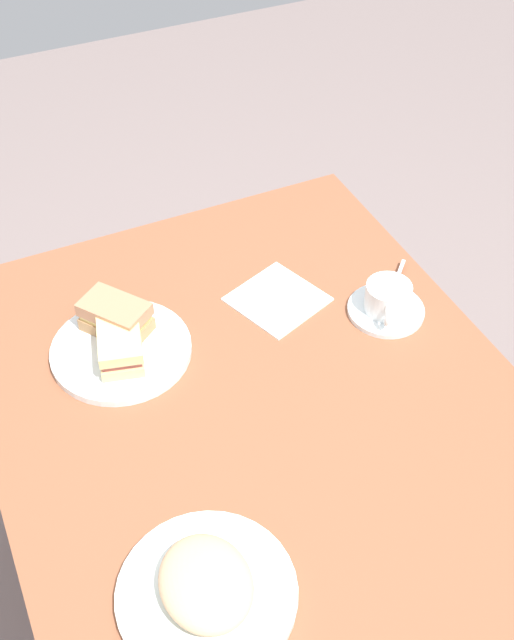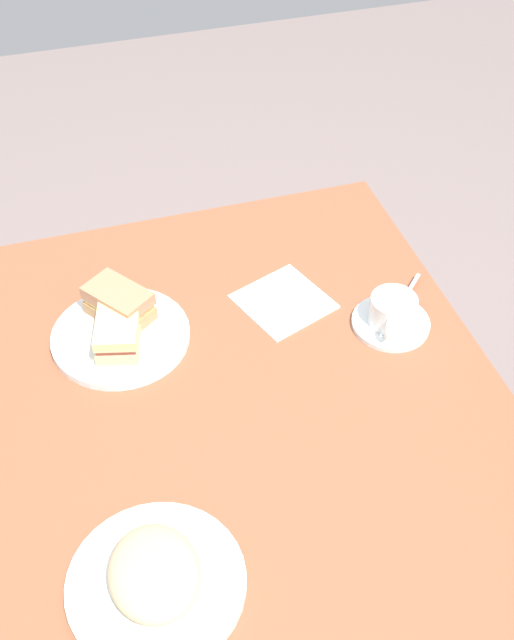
{
  "view_description": "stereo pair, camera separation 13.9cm",
  "coord_description": "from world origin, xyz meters",
  "px_view_note": "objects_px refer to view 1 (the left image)",
  "views": [
    {
      "loc": [
        0.77,
        -0.35,
        1.76
      ],
      "look_at": [
        -0.14,
        0.06,
        0.78
      ],
      "focal_mm": 44.31,
      "sensor_mm": 36.0,
      "label": 1
    },
    {
      "loc": [
        0.82,
        -0.22,
        1.76
      ],
      "look_at": [
        -0.14,
        0.06,
        0.78
      ],
      "focal_mm": 44.31,
      "sensor_mm": 36.0,
      "label": 2
    }
  ],
  "objects_px": {
    "sandwich_front": "(120,339)",
    "coffee_cup": "(388,297)",
    "sandwich_back": "(116,317)",
    "spoon": "(396,281)",
    "sandwich_plate": "(121,350)",
    "napkin": "(277,299)",
    "coffee_saucer": "(386,310)",
    "side_plate": "(207,593)",
    "dining_table": "(256,433)"
  },
  "relations": [
    {
      "from": "sandwich_plate",
      "to": "spoon",
      "type": "distance_m",
      "value": 0.53
    },
    {
      "from": "sandwich_plate",
      "to": "side_plate",
      "type": "xyz_separation_m",
      "value": [
        0.48,
        -0.03,
        0.0
      ]
    },
    {
      "from": "sandwich_front",
      "to": "coffee_cup",
      "type": "height_order",
      "value": "sandwich_front"
    },
    {
      "from": "napkin",
      "to": "dining_table",
      "type": "bearing_deg",
      "value": -34.27
    },
    {
      "from": "sandwich_plate",
      "to": "sandwich_front",
      "type": "relative_size",
      "value": 1.58
    },
    {
      "from": "coffee_cup",
      "to": "napkin",
      "type": "xyz_separation_m",
      "value": [
        -0.11,
        -0.17,
        -0.04
      ]
    },
    {
      "from": "sandwich_back",
      "to": "dining_table",
      "type": "bearing_deg",
      "value": 34.67
    },
    {
      "from": "coffee_saucer",
      "to": "coffee_cup",
      "type": "height_order",
      "value": "coffee_cup"
    },
    {
      "from": "sandwich_front",
      "to": "coffee_cup",
      "type": "distance_m",
      "value": 0.48
    },
    {
      "from": "sandwich_front",
      "to": "dining_table",
      "type": "bearing_deg",
      "value": 43.28
    },
    {
      "from": "dining_table",
      "to": "coffee_cup",
      "type": "bearing_deg",
      "value": 105.43
    },
    {
      "from": "side_plate",
      "to": "napkin",
      "type": "height_order",
      "value": "side_plate"
    },
    {
      "from": "sandwich_front",
      "to": "spoon",
      "type": "height_order",
      "value": "sandwich_front"
    },
    {
      "from": "sandwich_back",
      "to": "side_plate",
      "type": "xyz_separation_m",
      "value": [
        0.52,
        -0.04,
        -0.04
      ]
    },
    {
      "from": "coffee_cup",
      "to": "side_plate",
      "type": "xyz_separation_m",
      "value": [
        0.37,
        -0.51,
        -0.03
      ]
    },
    {
      "from": "dining_table",
      "to": "sandwich_plate",
      "type": "distance_m",
      "value": 0.28
    },
    {
      "from": "coffee_cup",
      "to": "sandwich_back",
      "type": "bearing_deg",
      "value": -108.24
    },
    {
      "from": "coffee_saucer",
      "to": "napkin",
      "type": "relative_size",
      "value": 0.94
    },
    {
      "from": "sandwich_plate",
      "to": "napkin",
      "type": "bearing_deg",
      "value": 91.34
    },
    {
      "from": "sandwich_plate",
      "to": "side_plate",
      "type": "bearing_deg",
      "value": -4.04
    },
    {
      "from": "napkin",
      "to": "coffee_cup",
      "type": "bearing_deg",
      "value": 55.52
    },
    {
      "from": "napkin",
      "to": "coffee_saucer",
      "type": "bearing_deg",
      "value": 55.96
    },
    {
      "from": "spoon",
      "to": "sandwich_back",
      "type": "bearing_deg",
      "value": -100.64
    },
    {
      "from": "dining_table",
      "to": "sandwich_plate",
      "type": "height_order",
      "value": "sandwich_plate"
    },
    {
      "from": "dining_table",
      "to": "coffee_cup",
      "type": "height_order",
      "value": "coffee_cup"
    },
    {
      "from": "dining_table",
      "to": "spoon",
      "type": "height_order",
      "value": "spoon"
    },
    {
      "from": "sandwich_front",
      "to": "sandwich_back",
      "type": "relative_size",
      "value": 1.14
    },
    {
      "from": "sandwich_plate",
      "to": "sandwich_back",
      "type": "distance_m",
      "value": 0.06
    },
    {
      "from": "coffee_saucer",
      "to": "sandwich_plate",
      "type": "bearing_deg",
      "value": -102.58
    },
    {
      "from": "dining_table",
      "to": "spoon",
      "type": "relative_size",
      "value": 13.22
    },
    {
      "from": "dining_table",
      "to": "napkin",
      "type": "distance_m",
      "value": 0.26
    },
    {
      "from": "sandwich_front",
      "to": "sandwich_back",
      "type": "distance_m",
      "value": 0.05
    },
    {
      "from": "sandwich_back",
      "to": "coffee_saucer",
      "type": "relative_size",
      "value": 0.97
    },
    {
      "from": "sandwich_front",
      "to": "coffee_saucer",
      "type": "height_order",
      "value": "sandwich_front"
    },
    {
      "from": "sandwich_back",
      "to": "spoon",
      "type": "distance_m",
      "value": 0.53
    },
    {
      "from": "coffee_saucer",
      "to": "spoon",
      "type": "relative_size",
      "value": 1.8
    },
    {
      "from": "sandwich_front",
      "to": "side_plate",
      "type": "height_order",
      "value": "sandwich_front"
    },
    {
      "from": "sandwich_plate",
      "to": "napkin",
      "type": "relative_size",
      "value": 1.64
    },
    {
      "from": "dining_table",
      "to": "coffee_saucer",
      "type": "relative_size",
      "value": 7.35
    },
    {
      "from": "coffee_cup",
      "to": "napkin",
      "type": "bearing_deg",
      "value": -124.48
    },
    {
      "from": "sandwich_front",
      "to": "spoon",
      "type": "distance_m",
      "value": 0.53
    },
    {
      "from": "spoon",
      "to": "side_plate",
      "type": "xyz_separation_m",
      "value": [
        0.43,
        -0.56,
        -0.01
      ]
    },
    {
      "from": "sandwich_front",
      "to": "coffee_cup",
      "type": "xyz_separation_m",
      "value": [
        0.1,
        0.47,
        -0.0
      ]
    },
    {
      "from": "coffee_cup",
      "to": "side_plate",
      "type": "height_order",
      "value": "coffee_cup"
    },
    {
      "from": "sandwich_back",
      "to": "side_plate",
      "type": "relative_size",
      "value": 0.56
    },
    {
      "from": "sandwich_plate",
      "to": "coffee_saucer",
      "type": "relative_size",
      "value": 1.74
    },
    {
      "from": "sandwich_back",
      "to": "napkin",
      "type": "xyz_separation_m",
      "value": [
        0.04,
        0.3,
        -0.04
      ]
    },
    {
      "from": "sandwich_back",
      "to": "coffee_cup",
      "type": "bearing_deg",
      "value": 71.76
    },
    {
      "from": "side_plate",
      "to": "napkin",
      "type": "distance_m",
      "value": 0.59
    },
    {
      "from": "sandwich_front",
      "to": "sandwich_plate",
      "type": "bearing_deg",
      "value": 175.54
    }
  ]
}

